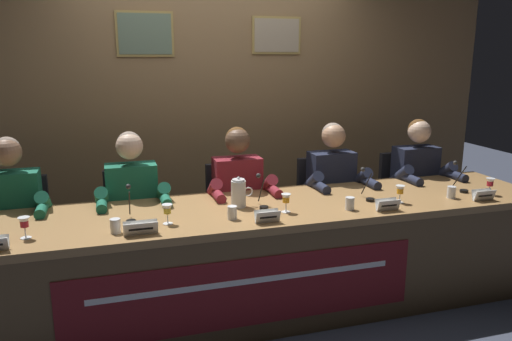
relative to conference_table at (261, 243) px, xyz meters
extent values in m
plane|color=#383D4C|center=(0.00, 0.12, -0.53)|extent=(12.00, 12.00, 0.00)
cube|color=#937047|center=(0.00, 1.48, 0.77)|extent=(5.45, 0.12, 2.60)
cube|color=tan|center=(-0.58, 1.41, 1.39)|extent=(0.48, 0.02, 0.37)
cube|color=slate|center=(-0.58, 1.40, 1.39)|extent=(0.44, 0.01, 0.33)
cube|color=tan|center=(0.58, 1.41, 1.39)|extent=(0.46, 0.02, 0.33)
cube|color=tan|center=(0.58, 1.40, 1.39)|extent=(0.42, 0.01, 0.29)
cube|color=olive|center=(0.00, 0.12, 0.19)|extent=(4.25, 0.87, 0.05)
cube|color=brown|center=(0.00, -0.29, -0.18)|extent=(4.19, 0.04, 0.70)
cube|color=brown|center=(2.08, 0.12, -0.18)|extent=(0.08, 0.79, 0.70)
cube|color=maroon|center=(-0.18, -0.31, -0.18)|extent=(2.19, 0.01, 0.44)
cube|color=white|center=(-0.18, -0.32, -0.10)|extent=(1.86, 0.00, 0.04)
cylinder|color=black|center=(-1.58, 0.65, -0.51)|extent=(0.44, 0.44, 0.02)
cylinder|color=black|center=(-1.58, 0.65, -0.30)|extent=(0.05, 0.05, 0.40)
cube|color=#232328|center=(-1.58, 0.65, -0.09)|extent=(0.44, 0.44, 0.03)
cube|color=#232328|center=(-1.58, 0.85, 0.15)|extent=(0.40, 0.05, 0.44)
cylinder|color=black|center=(-1.48, 0.30, -0.30)|extent=(0.10, 0.10, 0.45)
cylinder|color=black|center=(-1.48, 0.45, -0.02)|extent=(0.13, 0.34, 0.13)
cube|color=#196047|center=(-1.58, 0.62, 0.22)|extent=(0.36, 0.20, 0.48)
sphere|color=#8E664C|center=(-1.58, 0.60, 0.59)|extent=(0.19, 0.19, 0.19)
sphere|color=gray|center=(-1.58, 0.62, 0.61)|extent=(0.17, 0.17, 0.17)
cylinder|color=#196047|center=(-1.37, 0.52, 0.24)|extent=(0.09, 0.30, 0.25)
cylinder|color=#196047|center=(-1.37, 0.36, 0.25)|extent=(0.07, 0.24, 0.07)
cylinder|color=white|center=(-1.40, -0.08, 0.22)|extent=(0.06, 0.06, 0.00)
cylinder|color=white|center=(-1.40, -0.08, 0.25)|extent=(0.01, 0.01, 0.05)
cone|color=white|center=(-1.40, -0.08, 0.31)|extent=(0.06, 0.06, 0.06)
cylinder|color=#B21E2D|center=(-1.40, -0.08, 0.30)|extent=(0.04, 0.04, 0.04)
cylinder|color=black|center=(-0.79, 0.65, -0.51)|extent=(0.44, 0.44, 0.02)
cylinder|color=black|center=(-0.79, 0.65, -0.30)|extent=(0.05, 0.05, 0.40)
cube|color=#232328|center=(-0.79, 0.65, -0.09)|extent=(0.44, 0.44, 0.03)
cube|color=#232328|center=(-0.79, 0.85, 0.15)|extent=(0.40, 0.05, 0.44)
cylinder|color=black|center=(-0.89, 0.30, -0.30)|extent=(0.10, 0.10, 0.45)
cylinder|color=black|center=(-0.69, 0.30, -0.30)|extent=(0.10, 0.10, 0.45)
cylinder|color=black|center=(-0.89, 0.45, -0.02)|extent=(0.13, 0.34, 0.13)
cylinder|color=black|center=(-0.69, 0.45, -0.02)|extent=(0.13, 0.34, 0.13)
cube|color=#196047|center=(-0.79, 0.62, 0.22)|extent=(0.36, 0.20, 0.48)
sphere|color=beige|center=(-0.79, 0.60, 0.59)|extent=(0.19, 0.19, 0.19)
sphere|color=gray|center=(-0.79, 0.62, 0.61)|extent=(0.17, 0.17, 0.17)
cylinder|color=#196047|center=(-1.00, 0.52, 0.24)|extent=(0.09, 0.30, 0.25)
cylinder|color=#196047|center=(-0.58, 0.52, 0.24)|extent=(0.09, 0.30, 0.25)
cylinder|color=#196047|center=(-1.00, 0.36, 0.25)|extent=(0.07, 0.24, 0.07)
cylinder|color=#196047|center=(-0.58, 0.36, 0.25)|extent=(0.07, 0.24, 0.07)
cube|color=white|center=(-0.78, -0.22, 0.26)|extent=(0.19, 0.03, 0.08)
cube|color=white|center=(-0.78, -0.19, 0.26)|extent=(0.19, 0.03, 0.08)
cube|color=black|center=(-0.78, -0.22, 0.26)|extent=(0.14, 0.01, 0.01)
cylinder|color=white|center=(-0.61, -0.06, 0.22)|extent=(0.06, 0.06, 0.00)
cylinder|color=white|center=(-0.61, -0.06, 0.25)|extent=(0.01, 0.01, 0.05)
cone|color=white|center=(-0.61, -0.06, 0.31)|extent=(0.06, 0.06, 0.06)
cylinder|color=yellow|center=(-0.61, -0.06, 0.30)|extent=(0.04, 0.04, 0.04)
cylinder|color=silver|center=(-0.92, -0.13, 0.26)|extent=(0.06, 0.06, 0.08)
cylinder|color=silver|center=(-0.92, -0.13, 0.25)|extent=(0.05, 0.05, 0.05)
cylinder|color=black|center=(-0.82, 0.01, 0.23)|extent=(0.06, 0.06, 0.02)
cylinder|color=black|center=(-0.82, 0.07, 0.33)|extent=(0.01, 0.13, 0.18)
sphere|color=#2D2D2D|center=(-0.82, 0.14, 0.42)|extent=(0.03, 0.03, 0.03)
cylinder|color=black|center=(0.00, 0.65, -0.51)|extent=(0.44, 0.44, 0.02)
cylinder|color=black|center=(0.00, 0.65, -0.30)|extent=(0.05, 0.05, 0.40)
cube|color=#232328|center=(0.00, 0.65, -0.09)|extent=(0.44, 0.44, 0.03)
cube|color=#232328|center=(0.00, 0.85, 0.15)|extent=(0.40, 0.05, 0.44)
cylinder|color=black|center=(-0.10, 0.30, -0.30)|extent=(0.10, 0.10, 0.45)
cylinder|color=black|center=(0.10, 0.30, -0.30)|extent=(0.10, 0.10, 0.45)
cylinder|color=black|center=(-0.10, 0.45, -0.02)|extent=(0.13, 0.34, 0.13)
cylinder|color=black|center=(0.10, 0.45, -0.02)|extent=(0.13, 0.34, 0.13)
cube|color=maroon|center=(0.00, 0.62, 0.22)|extent=(0.36, 0.20, 0.48)
sphere|color=brown|center=(0.00, 0.60, 0.59)|extent=(0.19, 0.19, 0.19)
sphere|color=#593819|center=(0.00, 0.62, 0.61)|extent=(0.17, 0.17, 0.17)
cylinder|color=maroon|center=(-0.21, 0.52, 0.24)|extent=(0.09, 0.30, 0.25)
cylinder|color=maroon|center=(0.21, 0.52, 0.24)|extent=(0.09, 0.30, 0.25)
cylinder|color=maroon|center=(-0.21, 0.36, 0.25)|extent=(0.07, 0.24, 0.07)
cylinder|color=maroon|center=(0.21, 0.36, 0.25)|extent=(0.07, 0.24, 0.07)
cube|color=white|center=(-0.02, -0.23, 0.26)|extent=(0.15, 0.03, 0.08)
cube|color=white|center=(-0.02, -0.20, 0.26)|extent=(0.15, 0.03, 0.08)
cube|color=black|center=(-0.02, -0.23, 0.26)|extent=(0.11, 0.01, 0.01)
cylinder|color=white|center=(0.15, -0.05, 0.22)|extent=(0.06, 0.06, 0.00)
cylinder|color=white|center=(0.15, -0.05, 0.25)|extent=(0.01, 0.01, 0.05)
cone|color=white|center=(0.15, -0.05, 0.31)|extent=(0.06, 0.06, 0.06)
cylinder|color=orange|center=(0.15, -0.05, 0.30)|extent=(0.04, 0.04, 0.04)
cylinder|color=silver|center=(-0.21, -0.09, 0.26)|extent=(0.06, 0.06, 0.08)
cylinder|color=silver|center=(-0.21, -0.09, 0.25)|extent=(0.05, 0.05, 0.05)
cylinder|color=black|center=(0.04, 0.05, 0.23)|extent=(0.06, 0.06, 0.02)
cylinder|color=black|center=(0.04, 0.11, 0.33)|extent=(0.01, 0.13, 0.18)
sphere|color=#2D2D2D|center=(0.04, 0.17, 0.42)|extent=(0.03, 0.03, 0.03)
cylinder|color=black|center=(0.79, 0.65, -0.51)|extent=(0.44, 0.44, 0.02)
cylinder|color=black|center=(0.79, 0.65, -0.30)|extent=(0.05, 0.05, 0.40)
cube|color=#232328|center=(0.79, 0.65, -0.09)|extent=(0.44, 0.44, 0.03)
cube|color=#232328|center=(0.79, 0.85, 0.15)|extent=(0.40, 0.05, 0.44)
cylinder|color=black|center=(0.69, 0.30, -0.30)|extent=(0.10, 0.10, 0.45)
cylinder|color=black|center=(0.89, 0.30, -0.30)|extent=(0.10, 0.10, 0.45)
cylinder|color=black|center=(0.69, 0.45, -0.02)|extent=(0.13, 0.34, 0.13)
cylinder|color=black|center=(0.89, 0.45, -0.02)|extent=(0.13, 0.34, 0.13)
cube|color=#1E2338|center=(0.79, 0.62, 0.22)|extent=(0.36, 0.20, 0.48)
sphere|color=tan|center=(0.79, 0.60, 0.59)|extent=(0.19, 0.19, 0.19)
sphere|color=gray|center=(0.79, 0.62, 0.61)|extent=(0.17, 0.17, 0.17)
cylinder|color=#1E2338|center=(0.58, 0.52, 0.24)|extent=(0.09, 0.30, 0.25)
cylinder|color=#1E2338|center=(1.00, 0.52, 0.24)|extent=(0.09, 0.30, 0.25)
cylinder|color=#1E2338|center=(0.58, 0.36, 0.25)|extent=(0.07, 0.24, 0.07)
cylinder|color=#1E2338|center=(1.00, 0.36, 0.25)|extent=(0.07, 0.24, 0.07)
cube|color=white|center=(0.81, -0.23, 0.26)|extent=(0.16, 0.03, 0.08)
cube|color=white|center=(0.81, -0.20, 0.26)|extent=(0.16, 0.03, 0.08)
cube|color=black|center=(0.81, -0.23, 0.26)|extent=(0.11, 0.01, 0.01)
cylinder|color=white|center=(0.98, -0.08, 0.22)|extent=(0.06, 0.06, 0.00)
cylinder|color=white|center=(0.98, -0.08, 0.25)|extent=(0.01, 0.01, 0.05)
cone|color=white|center=(0.98, -0.08, 0.31)|extent=(0.06, 0.06, 0.06)
cylinder|color=orange|center=(0.98, -0.08, 0.30)|extent=(0.04, 0.04, 0.04)
cylinder|color=silver|center=(0.58, -0.12, 0.26)|extent=(0.06, 0.06, 0.08)
cylinder|color=silver|center=(0.58, -0.12, 0.25)|extent=(0.05, 0.05, 0.05)
cylinder|color=black|center=(0.81, 0.01, 0.23)|extent=(0.06, 0.06, 0.02)
cylinder|color=black|center=(0.81, 0.07, 0.33)|extent=(0.01, 0.13, 0.18)
sphere|color=#2D2D2D|center=(0.81, 0.14, 0.42)|extent=(0.03, 0.03, 0.03)
cylinder|color=black|center=(1.58, 0.65, -0.51)|extent=(0.44, 0.44, 0.02)
cylinder|color=black|center=(1.58, 0.65, -0.30)|extent=(0.05, 0.05, 0.40)
cube|color=#232328|center=(1.58, 0.65, -0.09)|extent=(0.44, 0.44, 0.03)
cube|color=#232328|center=(1.58, 0.85, 0.15)|extent=(0.40, 0.05, 0.44)
cylinder|color=black|center=(1.48, 0.30, -0.30)|extent=(0.10, 0.10, 0.45)
cylinder|color=black|center=(1.68, 0.30, -0.30)|extent=(0.10, 0.10, 0.45)
cylinder|color=black|center=(1.48, 0.45, -0.02)|extent=(0.13, 0.34, 0.13)
cylinder|color=black|center=(1.68, 0.45, -0.02)|extent=(0.13, 0.34, 0.13)
cube|color=#1E2338|center=(1.58, 0.62, 0.22)|extent=(0.36, 0.20, 0.48)
sphere|color=beige|center=(1.58, 0.60, 0.59)|extent=(0.19, 0.19, 0.19)
sphere|color=#593819|center=(1.58, 0.62, 0.61)|extent=(0.17, 0.17, 0.17)
cylinder|color=#1E2338|center=(1.37, 0.52, 0.24)|extent=(0.09, 0.30, 0.25)
cylinder|color=#1E2338|center=(1.79, 0.52, 0.24)|extent=(0.09, 0.30, 0.25)
cylinder|color=#1E2338|center=(1.37, 0.36, 0.25)|extent=(0.07, 0.24, 0.07)
cylinder|color=#1E2338|center=(1.79, 0.36, 0.25)|extent=(0.07, 0.24, 0.07)
cube|color=white|center=(1.58, -0.22, 0.26)|extent=(0.16, 0.03, 0.08)
cube|color=white|center=(1.58, -0.19, 0.26)|extent=(0.16, 0.03, 0.08)
cube|color=black|center=(1.58, -0.22, 0.26)|extent=(0.11, 0.01, 0.01)
cylinder|color=white|center=(1.72, -0.09, 0.22)|extent=(0.06, 0.06, 0.00)
cylinder|color=white|center=(1.72, -0.09, 0.25)|extent=(0.01, 0.01, 0.05)
cone|color=white|center=(1.72, -0.09, 0.31)|extent=(0.06, 0.06, 0.06)
cylinder|color=#B21E2D|center=(1.72, -0.09, 0.30)|extent=(0.04, 0.04, 0.04)
cylinder|color=silver|center=(1.40, -0.09, 0.26)|extent=(0.06, 0.06, 0.08)
cylinder|color=silver|center=(1.40, -0.09, 0.25)|extent=(0.05, 0.05, 0.05)
cylinder|color=black|center=(1.59, 0.01, 0.23)|extent=(0.06, 0.06, 0.02)
cylinder|color=black|center=(1.59, 0.07, 0.33)|extent=(0.01, 0.13, 0.18)
sphere|color=#2D2D2D|center=(1.59, 0.13, 0.42)|extent=(0.03, 0.03, 0.03)
cylinder|color=silver|center=(-0.11, 0.15, 0.31)|extent=(0.10, 0.10, 0.18)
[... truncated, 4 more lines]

